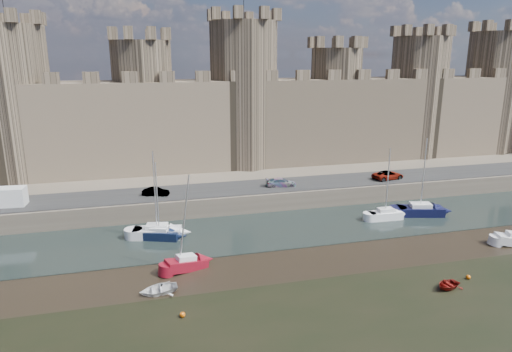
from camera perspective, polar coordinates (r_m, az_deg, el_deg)
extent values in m
plane|color=black|center=(35.76, 14.13, -20.41)|extent=(160.00, 160.00, 0.00)
cube|color=black|center=(55.36, 2.26, -6.68)|extent=(160.00, 12.00, 0.08)
cube|color=#4C443A|center=(88.64, -4.44, 2.40)|extent=(160.00, 60.00, 2.50)
cube|color=black|center=(63.66, -0.30, -1.37)|extent=(160.00, 7.00, 0.10)
cube|color=#42382B|center=(75.55, -2.94, 6.60)|extent=(100.00, 9.00, 14.00)
cylinder|color=#42382B|center=(75.51, -27.76, 7.98)|extent=(10.00, 10.00, 22.00)
cylinder|color=black|center=(75.47, -29.05, 18.17)|extent=(0.10, 0.10, 5.00)
cylinder|color=#42382B|center=(73.67, -13.81, 8.34)|extent=(9.00, 9.00, 20.00)
cylinder|color=#42382B|center=(75.45, -1.47, 10.05)|extent=(11.00, 11.00, 23.00)
cylinder|color=black|center=(75.56, -1.55, 20.69)|extent=(0.10, 0.10, 5.00)
cylinder|color=#42382B|center=(80.76, 9.79, 8.74)|extent=(9.00, 9.00, 19.00)
cylinder|color=#42382B|center=(88.42, 19.46, 9.29)|extent=(10.00, 10.00, 21.00)
cylinder|color=#42382B|center=(98.16, 27.38, 9.25)|extent=(10.00, 10.00, 22.00)
imported|color=gray|center=(61.02, -12.42, -1.95)|extent=(3.64, 2.14, 1.13)
imported|color=gray|center=(63.86, 3.16, -0.82)|extent=(4.39, 2.20, 1.22)
imported|color=gray|center=(70.20, 16.17, 0.10)|extent=(5.11, 3.03, 1.33)
cube|color=silver|center=(63.30, -29.15, -2.36)|extent=(5.49, 2.52, 2.34)
cube|color=silver|center=(53.94, -12.24, -6.95)|extent=(5.70, 3.11, 1.10)
cube|color=silver|center=(53.65, -12.28, -6.16)|extent=(2.64, 1.91, 0.50)
cylinder|color=silver|center=(52.30, -12.54, -1.82)|extent=(0.14, 0.14, 8.98)
cube|color=black|center=(53.49, -11.99, -7.20)|extent=(4.80, 3.21, 0.98)
cube|color=silver|center=(53.23, -12.03, -6.49)|extent=(2.29, 1.84, 0.44)
cylinder|color=silver|center=(51.99, -12.25, -2.61)|extent=(0.14, 0.14, 8.00)
cube|color=white|center=(60.62, 15.84, -4.76)|extent=(4.35, 1.82, 1.01)
cube|color=silver|center=(60.38, 15.89, -4.10)|extent=(1.95, 1.23, 0.46)
cylinder|color=silver|center=(59.26, 16.16, -0.53)|extent=(0.14, 0.14, 8.27)
cube|color=black|center=(63.51, 19.82, -4.14)|extent=(6.21, 3.69, 1.11)
cube|color=silver|center=(63.26, 19.88, -3.45)|extent=(2.91, 2.20, 0.51)
cylinder|color=silver|center=(62.11, 20.23, 0.32)|extent=(0.14, 0.14, 9.10)
cube|color=maroon|center=(45.99, -8.70, -10.89)|extent=(4.41, 2.80, 1.05)
cube|color=silver|center=(45.66, -8.73, -10.03)|extent=(2.09, 1.63, 0.48)
cylinder|color=silver|center=(44.12, -8.94, -5.26)|extent=(0.14, 0.14, 8.57)
imported|color=#670F0B|center=(45.63, 22.85, -12.52)|extent=(3.32, 2.88, 0.58)
imported|color=silver|center=(42.31, -12.11, -13.76)|extent=(3.43, 2.54, 0.68)
sphere|color=#BF5108|center=(38.68, -9.18, -16.74)|extent=(0.47, 0.47, 0.47)
sphere|color=#C35508|center=(48.16, 25.00, -11.38)|extent=(0.43, 0.43, 0.43)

